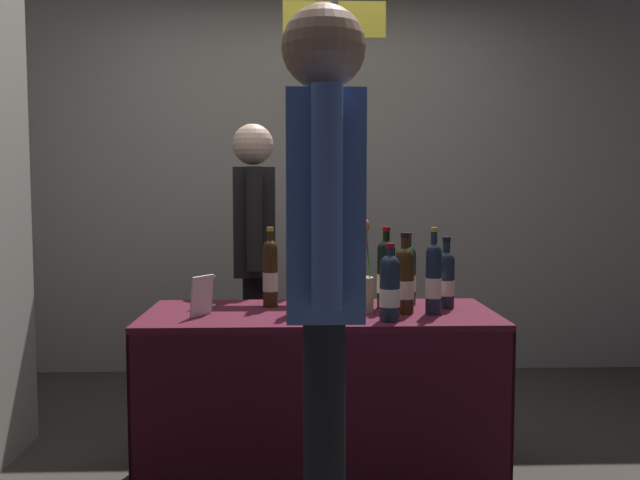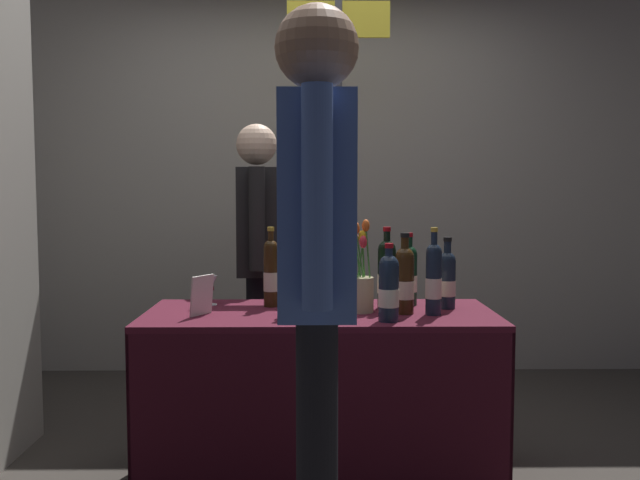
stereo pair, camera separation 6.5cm
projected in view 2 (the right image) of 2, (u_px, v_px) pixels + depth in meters
name	position (u px, v px, depth m)	size (l,w,h in m)	color
ground_plane	(320.00, 479.00, 2.87)	(12.00, 12.00, 0.00)	#38332D
back_partition	(317.00, 176.00, 4.56)	(7.17, 0.12, 2.65)	#9E998E
tasting_table	(320.00, 366.00, 2.83)	(1.46, 0.63, 0.72)	#4C1423
featured_wine_bottle	(321.00, 277.00, 2.95)	(0.07, 0.07, 0.31)	#192333
display_bottle_0	(447.00, 279.00, 2.88)	(0.07, 0.07, 0.31)	#192333
display_bottle_1	(389.00, 287.00, 2.60)	(0.08, 0.08, 0.30)	#192333
display_bottle_2	(271.00, 272.00, 2.92)	(0.07, 0.07, 0.35)	#38230F
display_bottle_3	(405.00, 279.00, 2.76)	(0.08, 0.08, 0.33)	#38230F
display_bottle_4	(409.00, 275.00, 2.96)	(0.07, 0.07, 0.32)	black
display_bottle_5	(299.00, 280.00, 2.77)	(0.07, 0.07, 0.33)	black
display_bottle_6	(387.00, 273.00, 2.88)	(0.08, 0.08, 0.35)	black
display_bottle_7	(434.00, 278.00, 2.73)	(0.07, 0.07, 0.36)	#192333
wine_glass_near_vendor	(210.00, 285.00, 2.97)	(0.07, 0.07, 0.13)	silver
wine_glass_mid	(329.00, 295.00, 2.69)	(0.07, 0.07, 0.12)	silver
flower_vase	(360.00, 285.00, 2.80)	(0.11, 0.11, 0.39)	tan
brochure_stand	(202.00, 295.00, 2.73)	(0.12, 0.01, 0.16)	silver
vendor_presenter	(257.00, 243.00, 3.59)	(0.25, 0.61, 1.58)	black
taster_foreground_right	(317.00, 250.00, 1.95)	(0.24, 0.56, 1.76)	black
booth_signpost	(338.00, 154.00, 3.72)	(0.56, 0.04, 2.28)	#47474C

